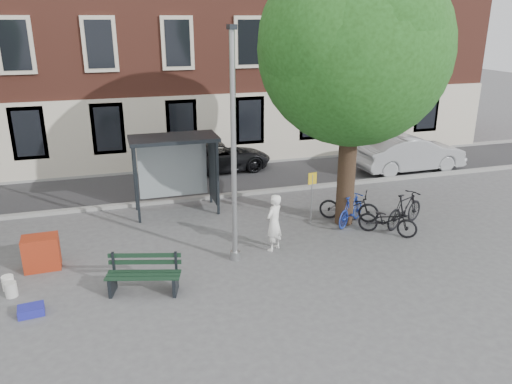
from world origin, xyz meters
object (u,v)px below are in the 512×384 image
at_px(painter, 274,223).
at_px(bike_a, 349,206).
at_px(bike_c, 388,220).
at_px(car_dark, 218,156).
at_px(lamppost, 234,161).
at_px(red_stand, 41,253).
at_px(bike_d, 405,209).
at_px(car_silver, 410,153).
at_px(notice_sign, 312,188).
at_px(bus_shelter, 186,156).
at_px(bench, 144,276).
at_px(bike_b, 351,209).

xyz_separation_m(painter, bike_a, (3.04, 1.37, -0.33)).
bearing_deg(bike_c, painter, 131.93).
bearing_deg(bike_a, car_dark, 55.38).
distance_m(lamppost, red_stand, 5.58).
bearing_deg(painter, bike_d, 148.23).
bearing_deg(bike_a, car_silver, -16.51).
relative_size(painter, bike_a, 0.86).
xyz_separation_m(bike_d, notice_sign, (-2.71, 1.12, 0.61)).
bearing_deg(lamppost, bike_a, 21.19).
height_order(bus_shelter, notice_sign, bus_shelter).
height_order(bike_a, car_silver, car_silver).
relative_size(bike_a, notice_sign, 1.14).
bearing_deg(car_dark, bike_a, -162.85).
xyz_separation_m(lamppost, bus_shelter, (-0.61, 4.11, -0.87)).
bearing_deg(bike_d, car_silver, -59.59).
height_order(bus_shelter, bench, bus_shelter).
xyz_separation_m(painter, bike_d, (4.51, 0.44, -0.27)).
height_order(car_silver, notice_sign, notice_sign).
xyz_separation_m(painter, red_stand, (-6.18, 0.69, -0.38)).
height_order(painter, bike_d, painter).
xyz_separation_m(bike_d, car_dark, (-4.27, 7.69, 0.07)).
relative_size(bike_a, bike_b, 1.17).
xyz_separation_m(bike_a, red_stand, (-9.22, -0.68, -0.05)).
height_order(car_silver, red_stand, car_silver).
relative_size(bike_c, bike_d, 0.96).
height_order(painter, bench, painter).
height_order(bike_c, red_stand, bike_c).
height_order(red_stand, notice_sign, notice_sign).
bearing_deg(painter, bike_a, 166.98).
distance_m(painter, bike_d, 4.54).
distance_m(bench, bike_c, 7.47).
relative_size(bike_b, bike_c, 0.92).
relative_size(bike_b, car_dark, 0.36).
height_order(bike_a, bike_b, bike_a).
distance_m(bus_shelter, bike_c, 6.82).
bearing_deg(bike_d, bike_a, 32.22).
xyz_separation_m(bus_shelter, bike_b, (4.77, -2.76, -1.43)).
bearing_deg(painter, notice_sign, -176.40).
xyz_separation_m(painter, car_dark, (0.23, 8.13, -0.20)).
xyz_separation_m(bike_a, bike_c, (0.61, -1.37, -0.04)).
distance_m(lamppost, bike_c, 5.38).
height_order(bench, bike_c, bike_c).
distance_m(bus_shelter, notice_sign, 4.33).
distance_m(bus_shelter, bike_a, 5.62).
bearing_deg(bike_a, bus_shelter, 95.90).
xyz_separation_m(bike_a, bike_d, (1.47, -0.93, 0.05)).
bearing_deg(bike_d, bus_shelter, 36.41).
height_order(lamppost, car_dark, lamppost).
bearing_deg(car_dark, car_silver, -112.34).
bearing_deg(car_dark, bus_shelter, 149.19).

